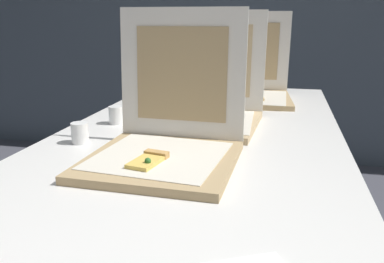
% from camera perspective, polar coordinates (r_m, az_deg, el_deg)
% --- Properties ---
extents(table, '(0.94, 2.03, 0.76)m').
position_cam_1_polar(table, '(1.33, 0.61, -2.72)').
color(table, silver).
rests_on(table, ground).
extents(pizza_box_front, '(0.39, 0.42, 0.40)m').
position_cam_1_polar(pizza_box_front, '(1.09, -3.72, -1.07)').
color(pizza_box_front, tan).
rests_on(pizza_box_front, table).
extents(pizza_box_middle, '(0.41, 0.44, 0.40)m').
position_cam_1_polar(pizza_box_middle, '(1.48, 2.00, 3.47)').
color(pizza_box_middle, tan).
rests_on(pizza_box_middle, table).
extents(pizza_box_back, '(0.42, 0.42, 0.40)m').
position_cam_1_polar(pizza_box_back, '(1.92, 8.03, 6.16)').
color(pizza_box_back, tan).
rests_on(pizza_box_back, table).
extents(cup_white_near_center, '(0.05, 0.05, 0.06)m').
position_cam_1_polar(cup_white_near_center, '(1.28, -15.57, -0.21)').
color(cup_white_near_center, white).
rests_on(cup_white_near_center, table).
extents(cup_white_mid, '(0.05, 0.05, 0.06)m').
position_cam_1_polar(cup_white_mid, '(1.49, -10.68, 2.31)').
color(cup_white_mid, white).
rests_on(cup_white_mid, table).
extents(cup_white_far, '(0.05, 0.05, 0.06)m').
position_cam_1_polar(cup_white_far, '(1.69, -5.40, 4.07)').
color(cup_white_far, white).
rests_on(cup_white_far, table).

